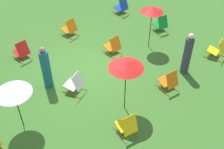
% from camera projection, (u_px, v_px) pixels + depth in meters
% --- Properties ---
extents(ground_plane, '(40.00, 40.00, 0.00)m').
position_uv_depth(ground_plane, '(90.00, 71.00, 11.13)').
color(ground_plane, '#386B28').
extents(deckchair_1, '(0.51, 0.78, 0.83)m').
position_uv_depth(deckchair_1, '(70.00, 28.00, 12.85)').
color(deckchair_1, olive).
rests_on(deckchair_1, ground).
extents(deckchair_2, '(0.68, 0.87, 0.83)m').
position_uv_depth(deckchair_2, '(127.00, 126.00, 8.57)').
color(deckchair_2, olive).
rests_on(deckchair_2, ground).
extents(deckchair_3, '(0.50, 0.77, 0.83)m').
position_uv_depth(deckchair_3, '(22.00, 51.00, 11.50)').
color(deckchair_3, olive).
rests_on(deckchair_3, ground).
extents(deckchair_4, '(0.65, 0.85, 0.83)m').
position_uv_depth(deckchair_4, '(169.00, 81.00, 10.10)').
color(deckchair_4, olive).
rests_on(deckchair_4, ground).
extents(deckchair_5, '(0.53, 0.79, 0.83)m').
position_uv_depth(deckchair_5, '(122.00, 7.00, 14.42)').
color(deckchair_5, olive).
rests_on(deckchair_5, ground).
extents(deckchair_10, '(0.62, 0.84, 0.83)m').
position_uv_depth(deckchair_10, '(217.00, 50.00, 11.57)').
color(deckchair_10, olive).
rests_on(deckchair_10, ground).
extents(deckchair_12, '(0.54, 0.80, 0.83)m').
position_uv_depth(deckchair_12, '(113.00, 46.00, 11.77)').
color(deckchair_12, olive).
rests_on(deckchair_12, ground).
extents(deckchair_14, '(0.69, 0.87, 0.83)m').
position_uv_depth(deckchair_14, '(161.00, 24.00, 13.11)').
color(deckchair_14, olive).
rests_on(deckchair_14, ground).
extents(deckchair_15, '(0.68, 0.87, 0.83)m').
position_uv_depth(deckchair_15, '(75.00, 84.00, 10.00)').
color(deckchair_15, olive).
rests_on(deckchair_15, ground).
extents(umbrella_0, '(1.08, 1.08, 1.72)m').
position_uv_depth(umbrella_0, '(12.00, 90.00, 8.03)').
color(umbrella_0, black).
rests_on(umbrella_0, ground).
extents(umbrella_1, '(0.94, 0.94, 1.91)m').
position_uv_depth(umbrella_1, '(152.00, 9.00, 11.24)').
color(umbrella_1, black).
rests_on(umbrella_1, ground).
extents(umbrella_2, '(1.10, 1.10, 2.00)m').
position_uv_depth(umbrella_2, '(126.00, 64.00, 8.43)').
color(umbrella_2, black).
rests_on(umbrella_2, ground).
extents(person_0, '(0.44, 0.44, 1.72)m').
position_uv_depth(person_0, '(46.00, 69.00, 9.96)').
color(person_0, '#195972').
rests_on(person_0, ground).
extents(person_1, '(0.41, 0.41, 1.75)m').
position_uv_depth(person_1, '(187.00, 55.00, 10.54)').
color(person_1, '#333847').
rests_on(person_1, ground).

